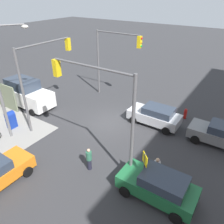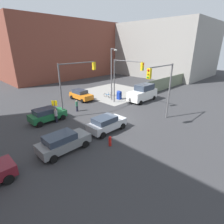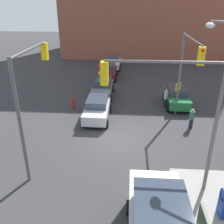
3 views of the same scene
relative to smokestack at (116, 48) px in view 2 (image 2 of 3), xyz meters
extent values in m
plane|color=#333335|center=(-31.65, -30.00, -7.57)|extent=(120.00, 120.00, 0.00)
cube|color=gray|center=(-22.65, -21.00, -7.57)|extent=(12.00, 12.00, 0.01)
cube|color=slate|center=(-12.16, -26.80, -6.37)|extent=(22.97, 0.12, 2.40)
cube|color=brown|center=(-18.56, 4.00, -0.27)|extent=(32.00, 18.00, 14.61)
cube|color=gray|center=(4.35, -16.37, -0.38)|extent=(20.00, 24.00, 14.38)
cylinder|color=brown|center=(0.00, 0.00, 0.00)|extent=(1.80, 1.80, 15.14)
cylinder|color=#59595B|center=(-36.15, -25.50, -4.32)|extent=(0.18, 0.18, 6.50)
cylinder|color=#59595B|center=(-33.58, -25.50, -1.19)|extent=(5.14, 0.12, 0.12)
cube|color=yellow|center=(-31.01, -25.50, -1.72)|extent=(0.32, 0.36, 1.00)
sphere|color=red|center=(-30.83, -25.50, -1.40)|extent=(0.18, 0.18, 0.18)
sphere|color=orange|center=(-30.83, -25.50, -1.72)|extent=(0.18, 0.18, 0.18)
sphere|color=green|center=(-30.83, -25.50, -2.04)|extent=(0.18, 0.18, 0.18)
cylinder|color=#59595B|center=(-27.15, -34.50, -4.32)|extent=(0.18, 0.18, 6.50)
cylinder|color=#59595B|center=(-29.41, -34.50, -1.19)|extent=(4.53, 0.12, 0.12)
cube|color=yellow|center=(-31.68, -34.50, -1.72)|extent=(0.32, 0.36, 1.00)
sphere|color=red|center=(-31.86, -34.50, -1.40)|extent=(0.18, 0.18, 0.18)
sphere|color=orange|center=(-31.86, -34.50, -1.72)|extent=(0.18, 0.18, 0.18)
sphere|color=green|center=(-31.86, -34.50, -2.04)|extent=(0.18, 0.18, 0.18)
cylinder|color=#59595B|center=(-27.15, -25.50, -4.32)|extent=(0.18, 0.18, 6.50)
cylinder|color=#59595B|center=(-27.15, -27.97, -1.19)|extent=(0.12, 4.95, 0.12)
cube|color=yellow|center=(-27.15, -30.45, -1.72)|extent=(0.36, 0.32, 1.00)
sphere|color=red|center=(-27.15, -30.63, -1.40)|extent=(0.18, 0.18, 0.18)
sphere|color=orange|center=(-27.15, -30.63, -1.72)|extent=(0.18, 0.18, 0.18)
sphere|color=green|center=(-27.15, -30.63, -2.04)|extent=(0.18, 0.18, 0.18)
cylinder|color=slate|center=(-26.45, -24.20, -3.57)|extent=(0.20, 0.20, 8.00)
cylinder|color=slate|center=(-27.07, -25.22, 0.33)|extent=(1.34, 2.10, 0.10)
ellipsoid|color=silver|center=(-27.70, -26.25, 0.18)|extent=(0.56, 0.36, 0.24)
cylinder|color=#4C4C4C|center=(-37.05, -25.34, -6.37)|extent=(0.08, 0.08, 2.40)
cube|color=yellow|center=(-37.05, -25.34, -5.52)|extent=(0.48, 0.48, 0.64)
cube|color=navy|center=(-25.45, -25.00, -7.00)|extent=(0.56, 0.64, 1.15)
cylinder|color=navy|center=(-25.45, -25.00, -6.42)|extent=(0.56, 0.64, 0.56)
cylinder|color=red|center=(-36.65, -34.20, -7.17)|extent=(0.26, 0.26, 0.80)
sphere|color=red|center=(-36.65, -34.20, -6.75)|extent=(0.24, 0.24, 0.24)
cylinder|color=black|center=(-44.43, -31.05, -7.25)|extent=(0.64, 0.22, 0.64)
cylinder|color=black|center=(-44.43, -32.85, -7.25)|extent=(0.64, 0.22, 0.64)
cube|color=slate|center=(-39.85, -31.98, -6.88)|extent=(4.38, 1.80, 0.75)
cube|color=#2D3847|center=(-40.20, -31.98, -6.23)|extent=(2.45, 1.58, 0.55)
cylinder|color=black|center=(-38.36, -31.08, -7.25)|extent=(0.64, 0.22, 0.64)
cylinder|color=black|center=(-38.36, -32.88, -7.25)|extent=(0.64, 0.22, 0.64)
cylinder|color=black|center=(-41.34, -31.08, -7.25)|extent=(0.64, 0.22, 0.64)
cylinder|color=black|center=(-41.34, -32.88, -7.25)|extent=(0.64, 0.22, 0.64)
cube|color=#1E6638|center=(-37.94, -25.16, -6.88)|extent=(4.12, 1.80, 0.75)
cube|color=#2D3847|center=(-38.27, -25.16, -6.23)|extent=(2.31, 1.58, 0.55)
cylinder|color=black|center=(-36.54, -24.26, -7.25)|extent=(0.64, 0.22, 0.64)
cylinder|color=black|center=(-36.54, -26.06, -7.25)|extent=(0.64, 0.22, 0.64)
cylinder|color=black|center=(-39.34, -24.26, -7.25)|extent=(0.64, 0.22, 0.64)
cylinder|color=black|center=(-39.34, -26.06, -7.25)|extent=(0.64, 0.22, 0.64)
cube|color=#B7BABF|center=(-34.76, -31.87, -6.88)|extent=(4.21, 1.80, 0.75)
cube|color=#2D3847|center=(-35.10, -31.87, -6.23)|extent=(2.36, 1.58, 0.55)
cylinder|color=black|center=(-33.33, -30.97, -7.25)|extent=(0.64, 0.22, 0.64)
cylinder|color=black|center=(-33.33, -32.77, -7.25)|extent=(0.64, 0.22, 0.64)
cylinder|color=black|center=(-36.19, -30.97, -7.25)|extent=(0.64, 0.22, 0.64)
cylinder|color=black|center=(-36.19, -32.77, -7.25)|extent=(0.64, 0.22, 0.64)
cube|color=orange|center=(-30.06, -20.81, -6.88)|extent=(1.80, 4.29, 0.75)
cube|color=#2D3847|center=(-30.06, -20.47, -6.23)|extent=(1.58, 2.40, 0.55)
cylinder|color=black|center=(-29.16, -22.27, -7.25)|extent=(0.22, 0.64, 0.64)
cylinder|color=black|center=(-30.96, -22.27, -7.25)|extent=(0.22, 0.64, 0.64)
cylinder|color=black|center=(-29.16, -19.36, -7.25)|extent=(0.22, 0.64, 0.64)
cylinder|color=black|center=(-30.96, -19.36, -7.25)|extent=(0.22, 0.64, 0.64)
cube|color=white|center=(-23.43, -28.20, -6.55)|extent=(5.40, 2.10, 1.40)
cube|color=#2D3847|center=(-23.00, -28.20, -5.40)|extent=(3.02, 1.85, 0.90)
cylinder|color=black|center=(-25.27, -29.25, -7.25)|extent=(0.64, 0.22, 0.64)
cylinder|color=black|center=(-25.27, -27.15, -7.25)|extent=(0.64, 0.22, 0.64)
cylinder|color=black|center=(-21.60, -29.25, -7.25)|extent=(0.64, 0.22, 0.64)
cylinder|color=black|center=(-21.60, -27.15, -7.25)|extent=(0.64, 0.22, 0.64)
cylinder|color=#2D664C|center=(-33.65, -24.80, -6.52)|extent=(0.36, 0.36, 0.60)
sphere|color=tan|center=(-33.65, -24.80, -6.12)|extent=(0.20, 0.20, 0.20)
cylinder|color=#1E1E2D|center=(-33.65, -24.80, -7.19)|extent=(0.28, 0.28, 0.75)
cylinder|color=#B2B2B7|center=(-37.45, -26.20, -6.45)|extent=(0.36, 0.36, 0.64)
sphere|color=tan|center=(-37.45, -26.20, -6.02)|extent=(0.22, 0.22, 0.22)
cylinder|color=#1E1E2D|center=(-37.45, -26.20, -7.17)|extent=(0.28, 0.28, 0.81)
cylinder|color=#B2B2B7|center=(-24.85, -22.60, -6.49)|extent=(0.36, 0.36, 0.61)
sphere|color=tan|center=(-24.85, -22.60, -6.08)|extent=(0.21, 0.21, 0.21)
cylinder|color=#1E1E2D|center=(-24.85, -22.60, -7.18)|extent=(0.28, 0.28, 0.78)
torus|color=black|center=(-26.05, -22.28, -7.24)|extent=(0.05, 0.71, 0.71)
torus|color=black|center=(-26.05, -23.32, -7.24)|extent=(0.05, 0.71, 0.71)
cube|color=#1E5999|center=(-26.05, -22.80, -7.06)|extent=(0.04, 1.04, 0.08)
cylinder|color=#1E5999|center=(-26.05, -23.08, -6.82)|extent=(0.04, 0.04, 0.40)
camera|label=1|loc=(-40.48, -17.12, 2.22)|focal=35.00mm
camera|label=2|loc=(-46.07, -43.81, 0.76)|focal=28.00mm
camera|label=3|loc=(-16.97, -29.39, 1.13)|focal=40.00mm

